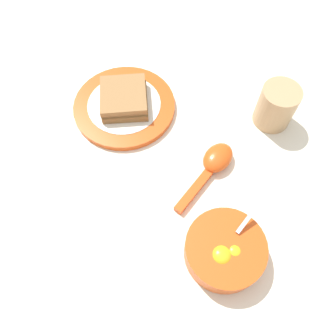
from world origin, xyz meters
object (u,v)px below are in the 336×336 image
drinking_cup (277,105)px  soup_spoon (214,164)px  toast_sandwich (124,98)px  toast_plate (124,106)px  egg_bowl (225,250)px

drinking_cup → soup_spoon: bearing=3.5°
toast_sandwich → soup_spoon: toast_sandwich is taller
soup_spoon → drinking_cup: drinking_cup is taller
toast_plate → soup_spoon: 0.24m
egg_bowl → drinking_cup: drinking_cup is taller
egg_bowl → drinking_cup: 0.32m
toast_plate → toast_sandwich: 0.02m
egg_bowl → drinking_cup: bearing=-152.1°
egg_bowl → soup_spoon: (-0.11, -0.14, -0.01)m
egg_bowl → drinking_cup: size_ratio=1.62×
toast_plate → drinking_cup: drinking_cup is taller
egg_bowl → toast_plate: size_ratio=0.66×
soup_spoon → drinking_cup: 0.18m
toast_plate → soup_spoon: bearing=103.0°
toast_sandwich → toast_plate: bearing=11.1°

